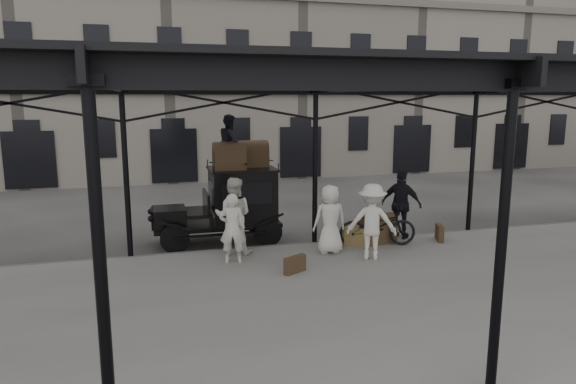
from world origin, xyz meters
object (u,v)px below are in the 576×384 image
Objects in this scene: taxi at (232,202)px; bicycle at (377,226)px; steamer_trunk_roof_near at (229,158)px; steamer_trunk_platform at (377,231)px; porter_left at (232,228)px; porter_official at (401,204)px.

taxi is 4.22m from bicycle.
steamer_trunk_roof_near reaches higher than taxi.
steamer_trunk_roof_near reaches higher than steamer_trunk_platform.
steamer_trunk_platform is (3.84, -1.68, -0.71)m from taxi.
porter_left is at bearing -178.69° from steamer_trunk_platform.
steamer_trunk_platform is at bearing -14.98° from bicycle.
bicycle reaches higher than steamer_trunk_platform.
taxi reaches higher than bicycle.
porter_official is 2.26× the size of steamer_trunk_roof_near.
steamer_trunk_roof_near is (0.29, 2.10, 1.48)m from porter_left.
porter_official is at bearing 9.38° from steamer_trunk_platform.
steamer_trunk_roof_near reaches higher than porter_left.
steamer_trunk_roof_near is (-3.80, 1.69, 1.80)m from bicycle.
porter_official is at bearing -14.57° from steamer_trunk_roof_near.
steamer_trunk_roof_near reaches higher than porter_official.
porter_official is 5.10m from steamer_trunk_roof_near.
steamer_trunk_platform is (0.13, 0.26, -0.21)m from bicycle.
taxi is at bearing 71.06° from steamer_trunk_roof_near.
bicycle is at bearing -27.55° from taxi.
steamer_trunk_roof_near is at bearing 152.19° from steamer_trunk_platform.
taxi reaches higher than porter_left.
porter_official is 0.95× the size of bicycle.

